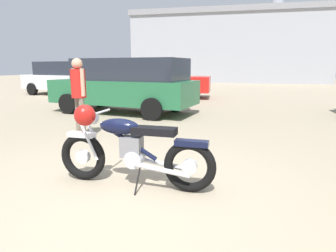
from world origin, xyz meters
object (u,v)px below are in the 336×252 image
(bystander, at_px, (79,90))
(silver_sedan_mid, at_px, (125,84))
(vintage_motorcycle, at_px, (128,148))
(pale_sedan_back, at_px, (166,80))
(blue_hatchback_right, at_px, (66,77))

(bystander, relative_size, silver_sedan_mid, 0.34)
(vintage_motorcycle, distance_m, pale_sedan_back, 10.62)
(vintage_motorcycle, relative_size, pale_sedan_back, 0.48)
(pale_sedan_back, distance_m, silver_sedan_mid, 4.89)
(bystander, xyz_separation_m, pale_sedan_back, (-0.74, 8.26, -0.18))
(blue_hatchback_right, bearing_deg, vintage_motorcycle, 139.29)
(bystander, height_order, blue_hatchback_right, blue_hatchback_right)
(vintage_motorcycle, bearing_deg, silver_sedan_mid, -66.02)
(bystander, bearing_deg, vintage_motorcycle, 74.87)
(vintage_motorcycle, bearing_deg, bystander, -46.12)
(silver_sedan_mid, bearing_deg, blue_hatchback_right, -32.96)
(vintage_motorcycle, relative_size, blue_hatchback_right, 0.42)
(vintage_motorcycle, height_order, pale_sedan_back, pale_sedan_back)
(bystander, bearing_deg, blue_hatchback_right, -112.96)
(vintage_motorcycle, bearing_deg, blue_hatchback_right, -52.21)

